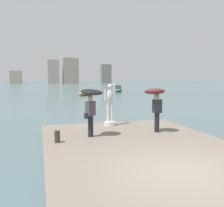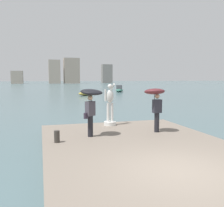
{
  "view_description": "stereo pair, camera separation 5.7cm",
  "coord_description": "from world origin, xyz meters",
  "px_view_note": "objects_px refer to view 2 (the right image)",
  "views": [
    {
      "loc": [
        -3.53,
        -5.64,
        2.83
      ],
      "look_at": [
        0.0,
        6.46,
        1.55
      ],
      "focal_mm": 40.03,
      "sensor_mm": 36.0,
      "label": 1
    },
    {
      "loc": [
        -3.47,
        -5.66,
        2.83
      ],
      "look_at": [
        0.0,
        6.46,
        1.55
      ],
      "focal_mm": 40.03,
      "sensor_mm": 36.0,
      "label": 2
    }
  ],
  "objects_px": {
    "statue_white_figure": "(110,108)",
    "boat_mid": "(86,93)",
    "onlooker_left": "(91,100)",
    "onlooker_right": "(155,98)",
    "mooring_bollard": "(57,136)",
    "boat_near": "(119,90)"
  },
  "relations": [
    {
      "from": "mooring_bollard",
      "to": "boat_mid",
      "type": "relative_size",
      "value": 0.12
    },
    {
      "from": "onlooker_left",
      "to": "boat_near",
      "type": "height_order",
      "value": "onlooker_left"
    },
    {
      "from": "onlooker_right",
      "to": "boat_near",
      "type": "xyz_separation_m",
      "value": [
        10.76,
        39.08,
        -1.48
      ]
    },
    {
      "from": "statue_white_figure",
      "to": "onlooker_left",
      "type": "xyz_separation_m",
      "value": [
        -1.42,
        -2.16,
        0.64
      ]
    },
    {
      "from": "statue_white_figure",
      "to": "boat_mid",
      "type": "distance_m",
      "value": 28.55
    },
    {
      "from": "mooring_bollard",
      "to": "boat_near",
      "type": "bearing_deg",
      "value": 69.14
    },
    {
      "from": "onlooker_left",
      "to": "onlooker_right",
      "type": "height_order",
      "value": "onlooker_left"
    },
    {
      "from": "onlooker_left",
      "to": "onlooker_right",
      "type": "relative_size",
      "value": 1.0
    },
    {
      "from": "onlooker_left",
      "to": "boat_mid",
      "type": "xyz_separation_m",
      "value": [
        5.24,
        30.44,
        -1.55
      ]
    },
    {
      "from": "onlooker_left",
      "to": "onlooker_right",
      "type": "xyz_separation_m",
      "value": [
        2.93,
        0.01,
        0.03
      ]
    },
    {
      "from": "statue_white_figure",
      "to": "boat_near",
      "type": "height_order",
      "value": "statue_white_figure"
    },
    {
      "from": "onlooker_left",
      "to": "mooring_bollard",
      "type": "xyz_separation_m",
      "value": [
        -1.46,
        -0.66,
        -1.29
      ]
    },
    {
      "from": "statue_white_figure",
      "to": "boat_mid",
      "type": "height_order",
      "value": "statue_white_figure"
    },
    {
      "from": "onlooker_left",
      "to": "statue_white_figure",
      "type": "bearing_deg",
      "value": 56.74
    },
    {
      "from": "statue_white_figure",
      "to": "onlooker_left",
      "type": "height_order",
      "value": "statue_white_figure"
    },
    {
      "from": "onlooker_left",
      "to": "onlooker_right",
      "type": "distance_m",
      "value": 2.93
    },
    {
      "from": "statue_white_figure",
      "to": "mooring_bollard",
      "type": "xyz_separation_m",
      "value": [
        -2.87,
        -2.82,
        -0.65
      ]
    },
    {
      "from": "onlooker_left",
      "to": "mooring_bollard",
      "type": "bearing_deg",
      "value": -155.61
    },
    {
      "from": "onlooker_left",
      "to": "boat_mid",
      "type": "distance_m",
      "value": 30.93
    },
    {
      "from": "onlooker_right",
      "to": "boat_mid",
      "type": "height_order",
      "value": "onlooker_right"
    },
    {
      "from": "boat_near",
      "to": "boat_mid",
      "type": "bearing_deg",
      "value": -134.35
    },
    {
      "from": "onlooker_right",
      "to": "onlooker_left",
      "type": "bearing_deg",
      "value": -179.72
    }
  ]
}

